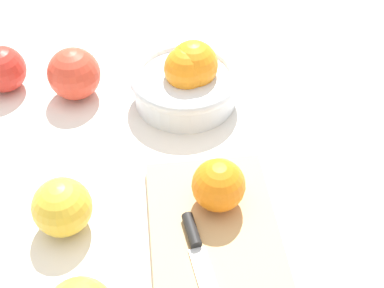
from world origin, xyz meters
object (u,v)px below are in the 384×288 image
bowl (187,79)px  apple_mid_left (74,74)px  apple_front_left (2,69)px  knife (199,255)px  cutting_board (214,230)px  orange_on_board (219,185)px  apple_front_right_2 (62,207)px

bowl → apple_mid_left: size_ratio=2.07×
apple_mid_left → apple_front_left: apple_mid_left is taller
bowl → knife: bowl is taller
bowl → cutting_board: bowl is taller
knife → apple_front_left: (-0.41, -0.19, 0.02)m
orange_on_board → knife: orange_on_board is taller
apple_mid_left → apple_front_left: bearing=-116.5°
cutting_board → orange_on_board: bearing=153.5°
bowl → cutting_board: 0.26m
orange_on_board → apple_front_right_2: (-0.04, -0.19, -0.01)m
bowl → cutting_board: bearing=-10.4°
orange_on_board → knife: 0.09m
apple_mid_left → apple_front_right_2: 0.26m
knife → apple_mid_left: 0.36m
bowl → knife: (0.29, -0.08, -0.02)m
apple_front_left → apple_mid_left: bearing=63.5°
cutting_board → apple_front_left: size_ratio=2.97×
bowl → cutting_board: (0.25, -0.05, -0.03)m
knife → cutting_board: bearing=138.1°
apple_mid_left → apple_front_right_2: size_ratio=1.13×
apple_front_right_2 → bowl: bearing=130.4°
orange_on_board → knife: (0.07, -0.05, -0.03)m
bowl → apple_front_left: bowl is taller
orange_on_board → apple_mid_left: size_ratio=0.81×
orange_on_board → apple_front_left: bearing=-144.9°
orange_on_board → apple_front_left: 0.41m
bowl → orange_on_board: bearing=-7.7°
orange_on_board → bowl: bearing=172.3°
bowl → apple_front_right_2: bowl is taller
bowl → apple_mid_left: bearing=-112.2°
apple_front_left → bowl: bearing=66.1°
bowl → apple_front_left: 0.29m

